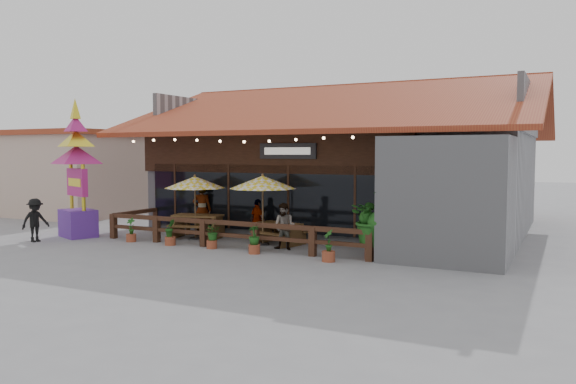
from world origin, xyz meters
The scene contains 19 objects.
ground centered at (0.00, 0.00, 0.00)m, with size 100.00×100.00×0.00m, color gray.
restaurant_building centered at (0.26, 6.61, 2.21)m, with size 15.50×14.73×6.09m.
patio_railing centered at (-2.25, -0.27, 0.61)m, with size 10.00×2.60×0.92m.
neighbor_building centered at (-15.00, 6.00, 2.14)m, with size 8.40×8.40×4.22m.
umbrella_left centered at (-3.74, 0.75, 2.06)m, with size 2.59×2.59×2.36m.
umbrella_right centered at (-0.91, 0.71, 2.13)m, with size 2.89×2.89×2.44m.
picnic_table_left centered at (-3.80, 0.98, 0.58)m, with size 2.02×1.82×0.86m.
picnic_table_right centered at (-0.43, 1.03, 0.50)m, with size 1.83×1.68×0.75m.
thai_sign_tower centered at (-7.95, -0.81, 2.93)m, with size 2.67×2.67×5.54m.
tropical_plant centered at (3.32, -0.13, 1.16)m, with size 1.92×1.85×2.03m.
diner_a centered at (-4.06, 1.62, 0.97)m, with size 0.71×0.47×1.95m, color #3A1F12.
diner_b centered at (0.23, 0.12, 0.76)m, with size 0.74×0.57×1.51m, color #3A1F12.
diner_c centered at (-1.47, 1.35, 0.75)m, with size 0.88×0.36×1.49m, color #3A1F12.
pedestrian centered at (-8.37, -2.35, 0.77)m, with size 0.99×0.57×1.53m, color black.
planter_a centered at (-5.37, -0.82, 0.36)m, with size 0.35×0.35×0.85m.
planter_b centered at (-3.66, -0.81, 0.40)m, with size 0.39×0.42×0.89m.
planter_c centered at (-2.03, -0.72, 0.48)m, with size 0.61×0.56×0.85m.
planter_d centered at (-0.29, -0.93, 0.43)m, with size 0.47×0.47×0.88m.
planter_e centered at (2.25, -1.06, 0.39)m, with size 0.39×0.40×0.94m.
Camera 1 is at (8.38, -15.89, 3.13)m, focal length 35.00 mm.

